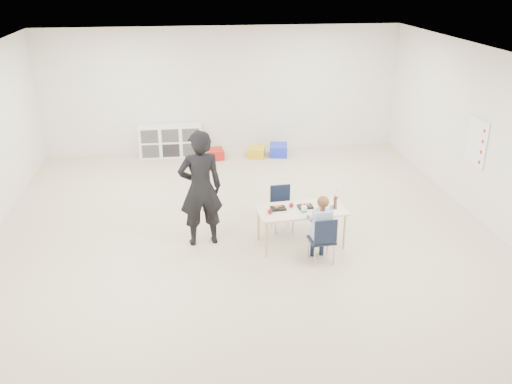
{
  "coord_description": "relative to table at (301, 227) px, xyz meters",
  "views": [
    {
      "loc": [
        -0.86,
        -7.52,
        3.99
      ],
      "look_at": [
        0.14,
        -0.11,
        0.85
      ],
      "focal_mm": 38.0,
      "sensor_mm": 36.0,
      "label": 1
    }
  ],
  "objects": [
    {
      "name": "child",
      "position": [
        0.19,
        -0.54,
        0.27
      ],
      "size": [
        0.52,
        0.52,
        1.15
      ],
      "primitive_type": null,
      "rotation": [
        0.0,
        0.0,
        0.07
      ],
      "color": "#B5CBF5",
      "rests_on": "chair_near"
    },
    {
      "name": "room",
      "position": [
        -0.81,
        0.28,
        1.09
      ],
      "size": [
        9.0,
        9.02,
        2.8
      ],
      "color": "beige",
      "rests_on": "ground"
    },
    {
      "name": "chair_near",
      "position": [
        0.19,
        -0.54,
        0.06
      ],
      "size": [
        0.38,
        0.36,
        0.73
      ],
      "primitive_type": null,
      "rotation": [
        0.0,
        0.0,
        0.07
      ],
      "color": "black",
      "rests_on": "ground"
    },
    {
      "name": "adult",
      "position": [
        -1.49,
        0.27,
        0.6
      ],
      "size": [
        0.71,
        0.52,
        1.81
      ],
      "primitive_type": "imported",
      "rotation": [
        0.0,
        0.0,
        3.28
      ],
      "color": "black",
      "rests_on": "ground"
    },
    {
      "name": "apple_far",
      "position": [
        -0.5,
        -0.11,
        0.34
      ],
      "size": [
        0.07,
        0.07,
        0.07
      ],
      "primitive_type": "sphere",
      "color": "maroon",
      "rests_on": "table"
    },
    {
      "name": "lunch_tray_far",
      "position": [
        -0.35,
        0.03,
        0.31
      ],
      "size": [
        0.23,
        0.18,
        0.03
      ],
      "primitive_type": "cube",
      "rotation": [
        0.0,
        0.0,
        0.07
      ],
      "color": "black",
      "rests_on": "table"
    },
    {
      "name": "lunch_tray_near",
      "position": [
        0.07,
        0.04,
        0.31
      ],
      "size": [
        0.23,
        0.18,
        0.03
      ],
      "primitive_type": "cube",
      "rotation": [
        0.0,
        0.0,
        0.07
      ],
      "color": "black",
      "rests_on": "table"
    },
    {
      "name": "bin_blue",
      "position": [
        0.4,
        4.26,
        -0.19
      ],
      "size": [
        0.47,
        0.56,
        0.24
      ],
      "primitive_type": "cube",
      "rotation": [
        0.0,
        0.0,
        -0.17
      ],
      "color": "#1B2CCD",
      "rests_on": "ground"
    },
    {
      "name": "bread_roll",
      "position": [
        0.27,
        -0.09,
        0.33
      ],
      "size": [
        0.09,
        0.09,
        0.07
      ],
      "primitive_type": "ellipsoid",
      "color": "tan",
      "rests_on": "table"
    },
    {
      "name": "milk_carton",
      "position": [
        0.01,
        -0.13,
        0.35
      ],
      "size": [
        0.07,
        0.07,
        0.1
      ],
      "primitive_type": "cube",
      "rotation": [
        0.0,
        0.0,
        0.07
      ],
      "color": "white",
      "rests_on": "table"
    },
    {
      "name": "cubby_shelf",
      "position": [
        -2.01,
        4.56,
        0.04
      ],
      "size": [
        1.4,
        0.4,
        0.7
      ],
      "primitive_type": "cube",
      "color": "white",
      "rests_on": "ground"
    },
    {
      "name": "bin_yellow",
      "position": [
        -0.1,
        4.22,
        -0.2
      ],
      "size": [
        0.45,
        0.52,
        0.22
      ],
      "primitive_type": "cube",
      "rotation": [
        0.0,
        0.0,
        -0.24
      ],
      "color": "gold",
      "rests_on": "ground"
    },
    {
      "name": "rules_poster",
      "position": [
        3.17,
        0.88,
        0.94
      ],
      "size": [
        0.02,
        0.6,
        0.8
      ],
      "primitive_type": "cube",
      "color": "white",
      "rests_on": "room"
    },
    {
      "name": "bin_red",
      "position": [
        -1.03,
        4.24,
        -0.2
      ],
      "size": [
        0.37,
        0.46,
        0.21
      ],
      "primitive_type": "cube",
      "rotation": [
        0.0,
        0.0,
        0.09
      ],
      "color": "#B01711",
      "rests_on": "ground"
    },
    {
      "name": "chair_far",
      "position": [
        -0.19,
        0.54,
        0.06
      ],
      "size": [
        0.38,
        0.36,
        0.73
      ],
      "primitive_type": null,
      "rotation": [
        0.0,
        0.0,
        0.07
      ],
      "color": "black",
      "rests_on": "ground"
    },
    {
      "name": "apple_near",
      "position": [
        -0.14,
        0.07,
        0.34
      ],
      "size": [
        0.07,
        0.07,
        0.07
      ],
      "primitive_type": "sphere",
      "color": "maroon",
      "rests_on": "table"
    },
    {
      "name": "table",
      "position": [
        0.0,
        0.0,
        0.0
      ],
      "size": [
        1.37,
        0.76,
        0.61
      ],
      "rotation": [
        0.0,
        0.0,
        0.07
      ],
      "color": "beige",
      "rests_on": "ground"
    }
  ]
}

